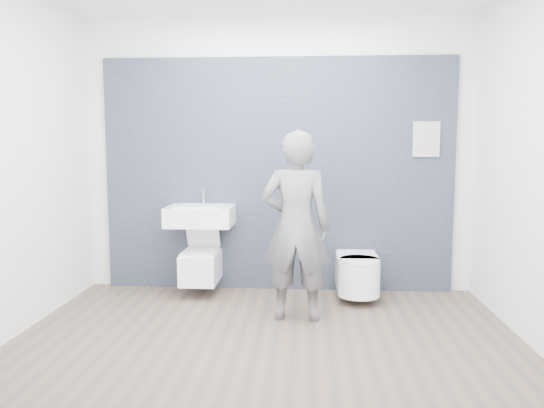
# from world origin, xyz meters

# --- Properties ---
(ground) EXTENTS (4.00, 4.00, 0.00)m
(ground) POSITION_xyz_m (0.00, 0.00, 0.00)
(ground) COLOR brown
(ground) RESTS_ON ground
(room_shell) EXTENTS (4.00, 4.00, 4.00)m
(room_shell) POSITION_xyz_m (0.00, 0.00, 1.74)
(room_shell) COLOR silver
(room_shell) RESTS_ON ground
(tile_wall) EXTENTS (3.60, 0.06, 2.40)m
(tile_wall) POSITION_xyz_m (0.00, 1.47, 0.00)
(tile_wall) COLOR black
(tile_wall) RESTS_ON ground
(washbasin) EXTENTS (0.65, 0.49, 0.49)m
(washbasin) POSITION_xyz_m (-0.76, 1.19, 0.81)
(washbasin) COLOR white
(washbasin) RESTS_ON ground
(toilet_square) EXTENTS (0.36, 0.52, 0.66)m
(toilet_square) POSITION_xyz_m (-0.76, 1.18, 0.31)
(toilet_square) COLOR white
(toilet_square) RESTS_ON ground
(toilet_rounded) EXTENTS (0.40, 0.67, 0.36)m
(toilet_rounded) POSITION_xyz_m (0.81, 1.10, 0.26)
(toilet_rounded) COLOR white
(toilet_rounded) RESTS_ON ground
(info_placard) EXTENTS (0.26, 0.03, 0.35)m
(info_placard) POSITION_xyz_m (1.50, 1.43, 0.00)
(info_placard) COLOR white
(info_placard) RESTS_ON ground
(visitor) EXTENTS (0.62, 0.43, 1.64)m
(visitor) POSITION_xyz_m (0.21, 0.49, 0.82)
(visitor) COLOR #5B5B5F
(visitor) RESTS_ON ground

